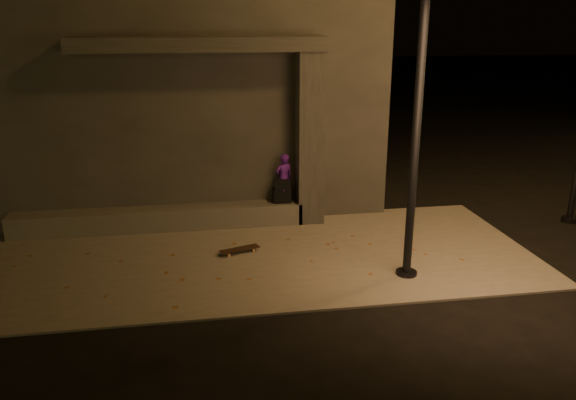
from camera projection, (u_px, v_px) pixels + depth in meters
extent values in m
plane|color=black|center=(248.00, 311.00, 8.55)|extent=(120.00, 120.00, 0.00)
cube|color=#68615B|center=(238.00, 258.00, 10.42)|extent=(11.00, 4.40, 0.04)
cube|color=#34322F|center=(180.00, 90.00, 13.71)|extent=(9.00, 5.00, 5.20)
cube|color=#595650|center=(160.00, 218.00, 11.76)|extent=(6.00, 0.55, 0.45)
cube|color=#34322F|center=(310.00, 140.00, 11.77)|extent=(0.55, 0.55, 3.60)
cube|color=#34322F|center=(200.00, 44.00, 10.89)|extent=(5.00, 0.70, 0.28)
imported|color=#4B158E|center=(284.00, 178.00, 11.94)|extent=(0.44, 0.36, 1.06)
cube|color=black|center=(282.00, 195.00, 12.05)|extent=(0.38, 0.25, 0.31)
cube|color=black|center=(282.00, 183.00, 11.96)|extent=(0.34, 0.05, 0.22)
cube|color=black|center=(240.00, 249.00, 10.58)|extent=(0.78, 0.43, 0.02)
cylinder|color=#BE7E4C|center=(250.00, 248.00, 10.77)|extent=(0.06, 0.05, 0.05)
cylinder|color=#BE7E4C|center=(254.00, 250.00, 10.64)|extent=(0.06, 0.05, 0.05)
cylinder|color=#BE7E4C|center=(226.00, 253.00, 10.54)|extent=(0.06, 0.05, 0.05)
cylinder|color=#BE7E4C|center=(229.00, 255.00, 10.42)|extent=(0.06, 0.05, 0.05)
cube|color=#99999E|center=(252.00, 247.00, 10.69)|extent=(0.10, 0.16, 0.02)
cube|color=#99999E|center=(227.00, 252.00, 10.47)|extent=(0.10, 0.16, 0.02)
cylinder|color=black|center=(422.00, 53.00, 8.57)|extent=(0.14, 0.14, 7.51)
cylinder|color=black|center=(406.00, 274.00, 9.70)|extent=(0.36, 0.36, 0.10)
cylinder|color=black|center=(570.00, 219.00, 12.36)|extent=(0.36, 0.36, 0.10)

